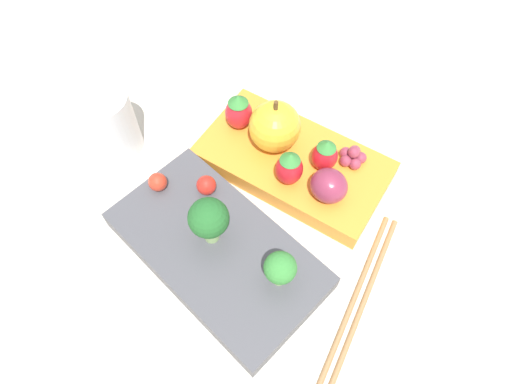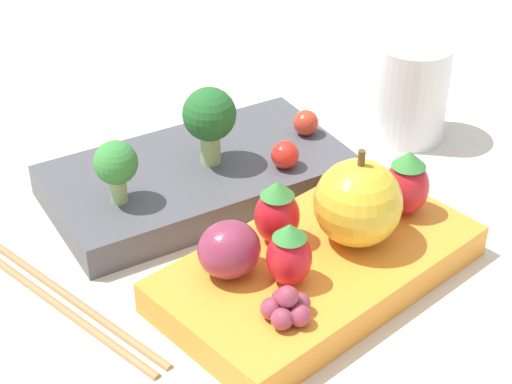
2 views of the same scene
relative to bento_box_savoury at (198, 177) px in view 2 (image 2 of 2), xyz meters
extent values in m
plane|color=beige|center=(0.01, -0.07, -0.01)|extent=(4.00, 4.00, 0.00)
cube|color=#4C4C51|center=(0.00, 0.00, 0.00)|extent=(0.24, 0.14, 0.03)
cube|color=orange|center=(0.01, -0.14, 0.00)|extent=(0.23, 0.15, 0.02)
cylinder|color=#93B770|center=(0.01, 0.00, 0.02)|extent=(0.02, 0.02, 0.02)
sphere|color=#236028|center=(0.01, 0.00, 0.05)|extent=(0.04, 0.04, 0.04)
cylinder|color=#93B770|center=(-0.07, -0.01, 0.02)|extent=(0.01, 0.01, 0.02)
sphere|color=#388438|center=(-0.07, -0.01, 0.05)|extent=(0.03, 0.03, 0.03)
sphere|color=red|center=(0.10, -0.01, 0.02)|extent=(0.02, 0.02, 0.02)
sphere|color=red|center=(0.05, -0.04, 0.02)|extent=(0.02, 0.02, 0.02)
sphere|color=gold|center=(0.04, -0.14, 0.04)|extent=(0.06, 0.06, 0.06)
cylinder|color=brown|center=(0.04, -0.14, 0.07)|extent=(0.00, 0.00, 0.01)
ellipsoid|color=red|center=(0.09, -0.14, 0.03)|extent=(0.03, 0.03, 0.04)
cone|color=#388438|center=(0.09, -0.14, 0.05)|extent=(0.02, 0.02, 0.01)
ellipsoid|color=red|center=(-0.02, -0.15, 0.03)|extent=(0.03, 0.03, 0.04)
cone|color=#388438|center=(-0.02, -0.15, 0.05)|extent=(0.02, 0.02, 0.01)
ellipsoid|color=red|center=(0.00, -0.11, 0.03)|extent=(0.03, 0.03, 0.04)
cone|color=#388438|center=(0.00, -0.11, 0.05)|extent=(0.02, 0.02, 0.01)
ellipsoid|color=#892D47|center=(-0.05, -0.12, 0.03)|extent=(0.04, 0.04, 0.04)
sphere|color=#93384C|center=(-0.03, -0.18, 0.02)|extent=(0.01, 0.01, 0.01)
sphere|color=#93384C|center=(-0.04, -0.17, 0.02)|extent=(0.01, 0.01, 0.01)
sphere|color=#93384C|center=(-0.05, -0.17, 0.02)|extent=(0.01, 0.01, 0.01)
sphere|color=#93384C|center=(-0.05, -0.19, 0.02)|extent=(0.01, 0.01, 0.01)
sphere|color=#93384C|center=(-0.04, -0.19, 0.02)|extent=(0.01, 0.01, 0.01)
sphere|color=#93384C|center=(-0.04, -0.18, 0.03)|extent=(0.01, 0.01, 0.01)
cylinder|color=silver|center=(0.19, -0.03, 0.03)|extent=(0.06, 0.06, 0.08)
cylinder|color=#A37547|center=(-0.14, -0.05, -0.01)|extent=(0.06, 0.21, 0.01)
cylinder|color=#A37547|center=(-0.15, -0.06, -0.01)|extent=(0.06, 0.21, 0.01)
camera|label=1|loc=(-0.16, 0.12, 0.44)|focal=32.00mm
camera|label=2|loc=(-0.27, -0.49, 0.36)|focal=60.00mm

